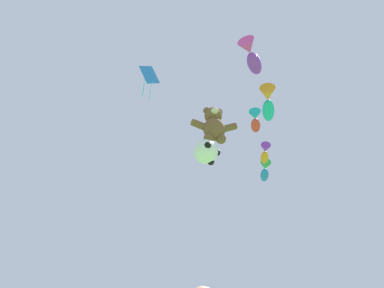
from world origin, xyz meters
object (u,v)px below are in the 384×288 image
fish_kite_tangerine (265,153)px  diamond_kite (149,76)px  soccer_ball_kite (206,152)px  fish_kite_teal (268,103)px  fish_kite_cobalt (265,170)px  teddy_bear_kite (214,125)px  fish_kite_violet (251,55)px  fish_kite_crimson (255,120)px

fish_kite_tangerine → diamond_kite: size_ratio=0.64×
soccer_ball_kite → diamond_kite: 6.87m
fish_kite_teal → fish_kite_cobalt: fish_kite_cobalt is taller
teddy_bear_kite → fish_kite_violet: bearing=-24.3°
fish_kite_crimson → fish_kite_violet: bearing=-108.9°
teddy_bear_kite → fish_kite_tangerine: fish_kite_tangerine is taller
fish_kite_teal → fish_kite_tangerine: 4.19m
fish_kite_cobalt → teddy_bear_kite: bearing=-124.4°
diamond_kite → soccer_ball_kite: bearing=-36.5°
teddy_bear_kite → fish_kite_cobalt: bearing=55.6°
soccer_ball_kite → fish_kite_violet: size_ratio=0.47×
teddy_bear_kite → fish_kite_crimson: 5.63m
diamond_kite → fish_kite_cobalt: bearing=35.6°
fish_kite_crimson → fish_kite_tangerine: size_ratio=0.96×
soccer_ball_kite → fish_kite_cobalt: (5.03, 7.01, 5.15)m
teddy_bear_kite → fish_kite_crimson: size_ratio=1.08×
fish_kite_crimson → fish_kite_cobalt: fish_kite_crimson is taller
fish_kite_crimson → fish_kite_tangerine: 2.26m
fish_kite_violet → diamond_kite: 5.05m
fish_kite_teal → fish_kite_tangerine: fish_kite_tangerine is taller
fish_kite_teal → diamond_kite: bearing=173.4°
diamond_kite → fish_kite_violet: bearing=-27.7°
fish_kite_teal → fish_kite_tangerine: bearing=73.1°
fish_kite_violet → fish_kite_cobalt: fish_kite_violet is taller
fish_kite_teal → fish_kite_cobalt: (1.88, 5.91, 0.87)m
fish_kite_tangerine → fish_kite_cobalt: 2.08m
fish_kite_violet → soccer_ball_kite: bearing=164.5°
fish_kite_cobalt → fish_kite_violet: bearing=-111.5°
soccer_ball_kite → fish_kite_cobalt: bearing=54.4°
soccer_ball_kite → fish_kite_cobalt: size_ratio=0.44×
teddy_bear_kite → diamond_kite: size_ratio=0.67×
fish_kite_violet → fish_kite_crimson: fish_kite_violet is taller
soccer_ball_kite → diamond_kite: diamond_kite is taller
fish_kite_tangerine → fish_kite_crimson: bearing=-118.6°
fish_kite_violet → fish_kite_crimson: (1.26, 3.69, 0.04)m
fish_kite_violet → diamond_kite: diamond_kite is taller
soccer_ball_kite → fish_kite_crimson: bearing=43.5°
fish_kite_tangerine → diamond_kite: bearing=-153.6°
teddy_bear_kite → soccer_ball_kite: bearing=-152.2°
fish_kite_tangerine → fish_kite_cobalt: size_ratio=0.83×
fish_kite_teal → teddy_bear_kite: bearing=-162.0°
soccer_ball_kite → fish_kite_violet: (2.04, -0.57, 5.25)m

